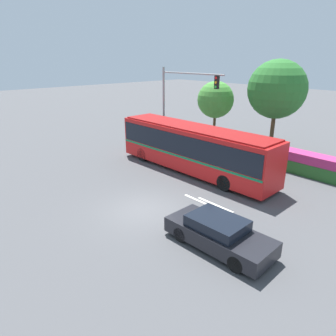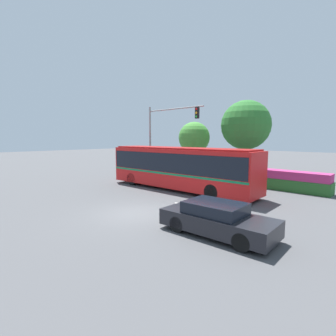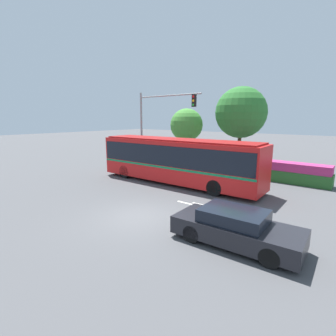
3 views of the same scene
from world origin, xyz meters
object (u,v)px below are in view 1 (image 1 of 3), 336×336
object	(u,v)px
traffic_light_pole	(178,97)
street_tree_centre	(277,89)
street_tree_left	(216,100)
city_bus	(193,146)
sedan_foreground	(218,233)

from	to	relation	value
traffic_light_pole	street_tree_centre	xyz separation A→B (m)	(5.06, 6.18, 0.56)
traffic_light_pole	street_tree_centre	bearing A→B (deg)	50.67
traffic_light_pole	street_tree_left	bearing A→B (deg)	89.89
traffic_light_pole	street_tree_centre	world-z (taller)	street_tree_centre
city_bus	street_tree_left	xyz separation A→B (m)	(-4.09, 7.14, 2.10)
city_bus	traffic_light_pole	xyz separation A→B (m)	(-4.10, 2.41, 2.72)
sedan_foreground	street_tree_centre	distance (m)	16.28
city_bus	street_tree_centre	size ratio (longest dim) A/B	1.66
street_tree_left	traffic_light_pole	bearing A→B (deg)	-90.11
sedan_foreground	street_tree_left	bearing A→B (deg)	128.35
street_tree_left	city_bus	bearing A→B (deg)	-60.17
sedan_foreground	street_tree_centre	xyz separation A→B (m)	(-6.10, 14.41, 4.46)
sedan_foreground	traffic_light_pole	xyz separation A→B (m)	(-11.16, 8.24, 3.90)
city_bus	sedan_foreground	world-z (taller)	city_bus
city_bus	traffic_light_pole	bearing A→B (deg)	-31.88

